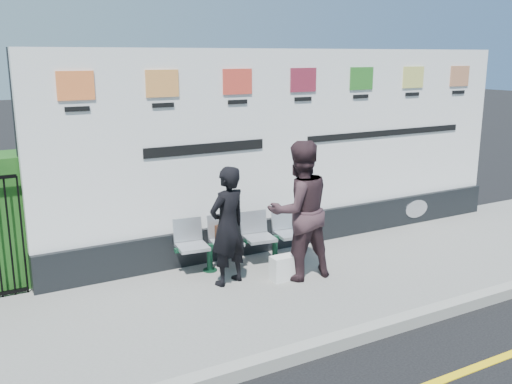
% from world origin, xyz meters
% --- Properties ---
extents(ground, '(80.00, 80.00, 0.00)m').
position_xyz_m(ground, '(0.00, 0.00, 0.00)').
color(ground, black).
extents(pavement, '(14.00, 3.00, 0.12)m').
position_xyz_m(pavement, '(0.00, 2.50, 0.06)').
color(pavement, slate).
rests_on(pavement, ground).
extents(kerb, '(14.00, 0.18, 0.14)m').
position_xyz_m(kerb, '(0.00, 1.00, 0.07)').
color(kerb, gray).
rests_on(kerb, ground).
extents(yellow_line, '(14.00, 0.10, 0.01)m').
position_xyz_m(yellow_line, '(0.00, 0.00, 0.00)').
color(yellow_line, yellow).
rests_on(yellow_line, ground).
extents(billboard, '(8.00, 0.30, 3.00)m').
position_xyz_m(billboard, '(0.50, 3.85, 1.42)').
color(billboard, black).
rests_on(billboard, pavement).
extents(bench, '(1.93, 0.72, 0.40)m').
position_xyz_m(bench, '(-0.75, 3.35, 0.32)').
color(bench, silver).
rests_on(bench, pavement).
extents(woman_left, '(0.65, 0.52, 1.56)m').
position_xyz_m(woman_left, '(-1.21, 2.89, 0.90)').
color(woman_left, black).
rests_on(woman_left, pavement).
extents(woman_right, '(0.93, 0.74, 1.85)m').
position_xyz_m(woman_right, '(-0.29, 2.64, 1.04)').
color(woman_right, '#362328').
rests_on(woman_right, pavement).
extents(handbag_brown, '(0.32, 0.18, 0.24)m').
position_xyz_m(handbag_brown, '(-0.99, 3.38, 0.64)').
color(handbag_brown, black).
rests_on(handbag_brown, bench).
extents(carrier_bag_white, '(0.33, 0.20, 0.33)m').
position_xyz_m(carrier_bag_white, '(-0.53, 2.64, 0.28)').
color(carrier_bag_white, silver).
rests_on(carrier_bag_white, pavement).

